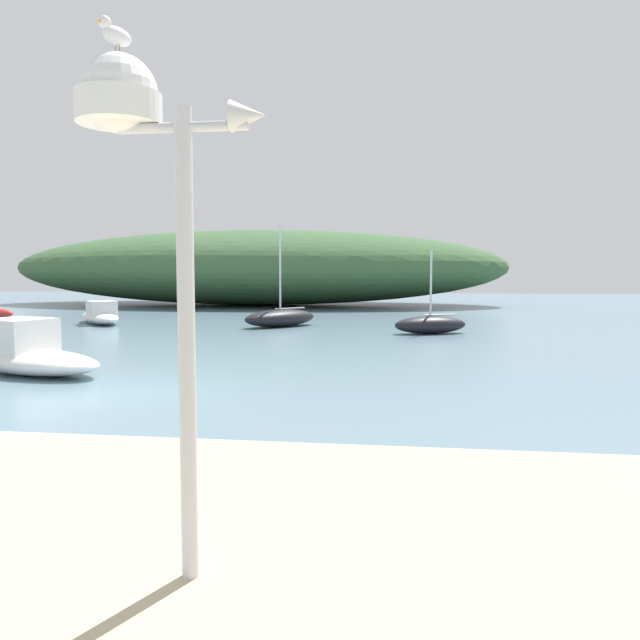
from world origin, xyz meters
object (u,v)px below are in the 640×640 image
object	(u,v)px
motorboat_mid_channel	(100,315)
sailboat_centre_water	(280,318)
seagull_on_radar	(115,34)
motorboat_far_left	(27,354)
sailboat_far_right	(430,325)
mast_structure	(136,142)

from	to	relation	value
motorboat_mid_channel	sailboat_centre_water	bearing A→B (deg)	-2.40
seagull_on_radar	motorboat_mid_channel	distance (m)	25.65
motorboat_mid_channel	motorboat_far_left	bearing A→B (deg)	-69.06
sailboat_far_right	sailboat_centre_water	world-z (taller)	sailboat_centre_water
sailboat_centre_water	sailboat_far_right	bearing A→B (deg)	-19.46
mast_structure	motorboat_mid_channel	distance (m)	25.60
mast_structure	motorboat_mid_channel	xyz separation A→B (m)	(-12.00, 22.44, -2.84)
motorboat_far_left	sailboat_centre_water	world-z (taller)	sailboat_centre_water
sailboat_centre_water	motorboat_mid_channel	bearing A→B (deg)	177.60
sailboat_far_right	mast_structure	bearing A→B (deg)	-98.21
motorboat_far_left	motorboat_mid_channel	distance (m)	14.28
motorboat_far_left	sailboat_centre_water	distance (m)	13.42
sailboat_far_right	motorboat_mid_channel	world-z (taller)	sailboat_far_right
seagull_on_radar	sailboat_centre_water	bearing A→B (deg)	98.64
seagull_on_radar	motorboat_far_left	size ratio (longest dim) A/B	0.06
mast_structure	sailboat_centre_water	distance (m)	22.54
motorboat_far_left	sailboat_centre_water	size ratio (longest dim) A/B	0.97
seagull_on_radar	motorboat_mid_channel	size ratio (longest dim) A/B	0.07
sailboat_far_right	motorboat_mid_channel	size ratio (longest dim) A/B	0.75
sailboat_far_right	motorboat_far_left	xyz separation A→B (m)	(-9.76, -10.74, 0.10)
seagull_on_radar	sailboat_far_right	bearing A→B (deg)	81.44
seagull_on_radar	motorboat_far_left	distance (m)	11.88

